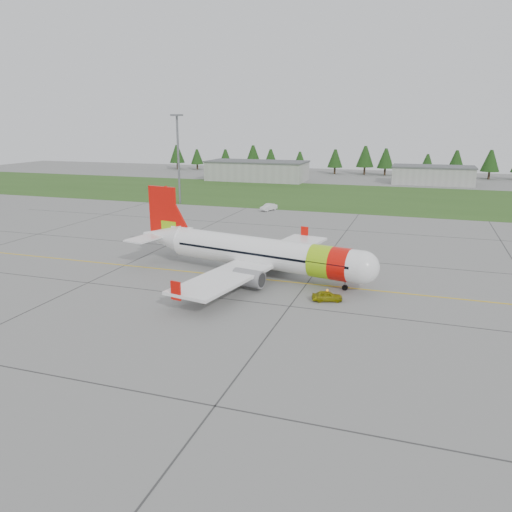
% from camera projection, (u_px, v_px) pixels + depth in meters
% --- Properties ---
extents(ground, '(320.00, 320.00, 0.00)m').
position_uv_depth(ground, '(202.00, 296.00, 55.18)').
color(ground, gray).
rests_on(ground, ground).
extents(aircraft, '(33.61, 31.44, 10.27)m').
position_uv_depth(aircraft, '(258.00, 253.00, 61.91)').
color(aircraft, white).
rests_on(aircraft, ground).
extents(follow_me_car, '(1.47, 1.60, 3.28)m').
position_uv_depth(follow_me_car, '(328.00, 287.00, 53.29)').
color(follow_me_car, yellow).
rests_on(follow_me_car, ground).
extents(service_van, '(2.00, 1.95, 4.51)m').
position_uv_depth(service_van, '(269.00, 200.00, 108.25)').
color(service_van, silver).
rests_on(service_van, ground).
extents(grass_strip, '(320.00, 50.00, 0.03)m').
position_uv_depth(grass_strip, '(332.00, 196.00, 130.31)').
color(grass_strip, '#30561E').
rests_on(grass_strip, ground).
extents(taxi_guideline, '(120.00, 0.25, 0.02)m').
position_uv_depth(taxi_guideline, '(229.00, 276.00, 62.51)').
color(taxi_guideline, gold).
rests_on(taxi_guideline, ground).
extents(hangar_west, '(32.00, 14.00, 6.00)m').
position_uv_depth(hangar_west, '(257.00, 171.00, 164.35)').
color(hangar_west, '#A8A8A3').
rests_on(hangar_west, ground).
extents(hangar_east, '(24.00, 12.00, 5.20)m').
position_uv_depth(hangar_east, '(433.00, 176.00, 155.00)').
color(hangar_east, '#A8A8A3').
rests_on(hangar_east, ground).
extents(floodlight_mast, '(0.50, 0.50, 20.00)m').
position_uv_depth(floodlight_mast, '(178.00, 161.00, 115.50)').
color(floodlight_mast, slate).
rests_on(floodlight_mast, ground).
extents(treeline, '(160.00, 8.00, 10.00)m').
position_uv_depth(treeline, '(360.00, 161.00, 180.33)').
color(treeline, '#1C3F14').
rests_on(treeline, ground).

